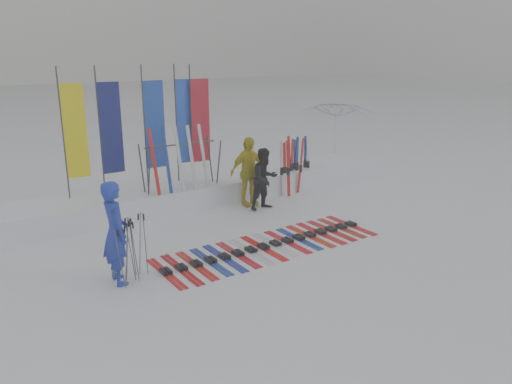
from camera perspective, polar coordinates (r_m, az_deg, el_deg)
ground at (r=10.50m, az=3.99°, el=-7.43°), size 120.00×120.00×0.00m
snow_bank at (r=14.10m, az=-7.49°, el=-0.08°), size 14.00×1.60×0.60m
person_blue at (r=9.40m, az=-15.76°, el=-4.51°), size 0.48×0.72×1.94m
person_black at (r=13.33m, az=1.01°, el=1.50°), size 0.86×0.69×1.67m
person_yellow at (r=13.63m, az=-0.90°, el=2.35°), size 1.13×0.50×1.91m
tent_canopy at (r=18.17m, az=9.14°, el=6.47°), size 3.57×3.59×2.46m
ski_row at (r=10.98m, az=1.54°, el=-6.11°), size 5.07×1.68×0.07m
pole_cluster at (r=9.58m, az=-14.49°, el=-6.37°), size 0.69×0.68×1.26m
feather_flags at (r=13.52m, az=-12.37°, el=7.44°), size 4.00×0.14×3.20m
ski_rack at (r=13.30m, az=-8.57°, el=3.73°), size 2.04×0.80×1.23m
upright_skis at (r=15.22m, az=4.42°, el=3.14°), size 1.38×1.12×1.66m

